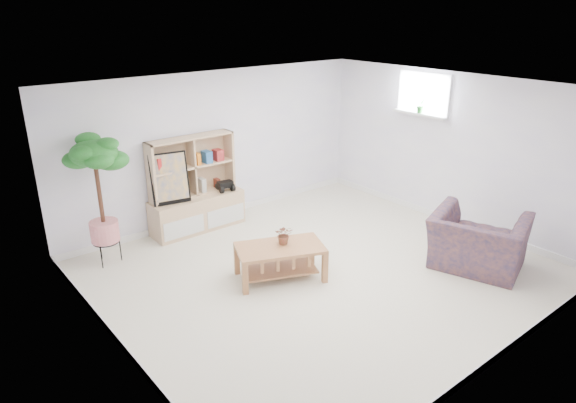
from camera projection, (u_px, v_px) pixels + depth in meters
floor at (321, 270)px, 6.89m from camera, size 5.50×5.00×0.01m
ceiling at (325, 90)px, 6.03m from camera, size 5.50×5.00×0.01m
walls at (323, 186)px, 6.46m from camera, size 5.51×5.01×2.40m
baseboard at (321, 267)px, 6.87m from camera, size 5.50×5.00×0.10m
window at (424, 94)px, 8.21m from camera, size 0.10×0.98×0.68m
window_sill at (420, 114)px, 8.29m from camera, size 0.14×1.00×0.04m
storage_unit at (196, 185)px, 7.90m from camera, size 1.48×0.50×1.48m
poster at (170, 178)px, 7.56m from camera, size 0.57×0.24×0.77m
toy_truck at (225, 185)px, 8.16m from camera, size 0.37×0.28×0.18m
coffee_table at (280, 262)px, 6.62m from camera, size 1.25×0.99×0.45m
table_plant at (284, 234)px, 6.57m from camera, size 0.31×0.30×0.26m
floor_tree at (101, 202)px, 6.78m from camera, size 0.84×0.84×1.80m
armchair at (478, 238)px, 6.81m from camera, size 1.35×1.44×0.87m
sill_plant at (421, 105)px, 8.24m from camera, size 0.15×0.13×0.24m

